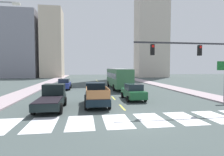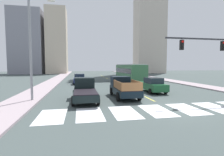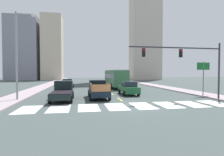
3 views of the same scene
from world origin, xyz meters
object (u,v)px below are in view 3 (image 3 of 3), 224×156
(city_bus, at_px, (115,77))
(sedan_mid, at_px, (129,88))
(sedan_near_left, at_px, (68,84))
(pickup_dark, at_px, (63,91))
(traffic_signal_gantry, at_px, (191,59))
(direction_sign_green, at_px, (203,71))
(pickup_stakebed, at_px, (98,90))
(streetlight_left, at_px, (18,52))

(city_bus, height_order, sedan_mid, city_bus)
(sedan_near_left, relative_size, sedan_mid, 1.00)
(pickup_dark, height_order, sedan_near_left, pickup_dark)
(city_bus, bearing_deg, traffic_signal_gantry, -71.83)
(sedan_mid, relative_size, traffic_signal_gantry, 0.44)
(city_bus, xyz_separation_m, direction_sign_green, (8.56, -12.89, 1.08))
(pickup_stakebed, bearing_deg, sedan_near_left, 107.55)
(pickup_stakebed, height_order, sedan_mid, pickup_stakebed)
(city_bus, relative_size, direction_sign_green, 2.57)
(city_bus, height_order, sedan_near_left, city_bus)
(pickup_stakebed, xyz_separation_m, sedan_mid, (4.13, 2.09, -0.08))
(sedan_near_left, distance_m, streetlight_left, 14.65)
(traffic_signal_gantry, height_order, streetlight_left, streetlight_left)
(traffic_signal_gantry, relative_size, streetlight_left, 1.12)
(pickup_stakebed, xyz_separation_m, streetlight_left, (-8.19, -0.63, 4.03))
(pickup_stakebed, distance_m, sedan_mid, 4.63)
(direction_sign_green, relative_size, streetlight_left, 0.47)
(sedan_mid, bearing_deg, traffic_signal_gantry, -48.68)
(sedan_mid, height_order, traffic_signal_gantry, traffic_signal_gantry)
(sedan_near_left, bearing_deg, pickup_dark, -90.35)
(pickup_stakebed, xyz_separation_m, traffic_signal_gantry, (9.36, -3.32, 3.30))
(city_bus, height_order, direction_sign_green, direction_sign_green)
(traffic_signal_gantry, distance_m, direction_sign_green, 4.85)
(traffic_signal_gantry, bearing_deg, sedan_near_left, 130.09)
(pickup_stakebed, height_order, traffic_signal_gantry, traffic_signal_gantry)
(pickup_stakebed, bearing_deg, direction_sign_green, -2.21)
(pickup_stakebed, relative_size, sedan_mid, 1.18)
(pickup_stakebed, relative_size, city_bus, 0.48)
(city_bus, bearing_deg, pickup_dark, -120.45)
(pickup_stakebed, xyz_separation_m, sedan_near_left, (-4.26, 12.87, -0.08))
(pickup_dark, xyz_separation_m, sedan_near_left, (-0.45, 13.83, -0.06))
(pickup_stakebed, xyz_separation_m, city_bus, (4.43, 12.56, 1.02))
(pickup_dark, relative_size, sedan_mid, 1.18)
(pickup_stakebed, relative_size, pickup_dark, 1.00)
(direction_sign_green, bearing_deg, sedan_near_left, 142.59)
(sedan_near_left, xyz_separation_m, traffic_signal_gantry, (13.62, -16.18, 3.38))
(pickup_dark, relative_size, sedan_near_left, 1.18)
(city_bus, height_order, streetlight_left, streetlight_left)
(city_bus, xyz_separation_m, traffic_signal_gantry, (4.93, -15.87, 2.29))
(city_bus, distance_m, sedan_near_left, 8.76)
(pickup_dark, relative_size, city_bus, 0.48)
(pickup_dark, xyz_separation_m, streetlight_left, (-4.38, 0.34, 4.05))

